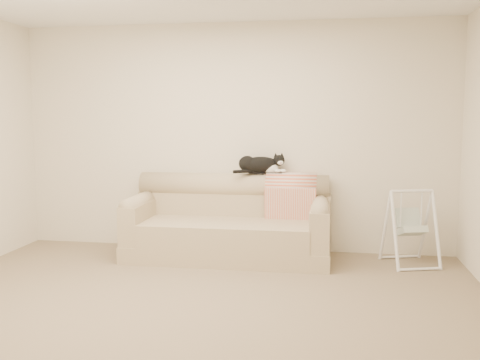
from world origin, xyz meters
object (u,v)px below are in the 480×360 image
at_px(sofa, 229,225).
at_px(remote_b, 274,174).
at_px(remote_a, 257,173).
at_px(tuxedo_cat, 260,164).
at_px(baby_swing, 410,227).

height_order(sofa, remote_b, remote_b).
bearing_deg(remote_a, tuxedo_cat, -23.89).
bearing_deg(remote_a, sofa, -136.86).
relative_size(remote_a, tuxedo_cat, 0.32).
distance_m(remote_b, baby_swing, 1.55).
bearing_deg(sofa, remote_a, 43.14).
height_order(remote_b, tuxedo_cat, tuxedo_cat).
bearing_deg(remote_b, tuxedo_cat, 176.91).
xyz_separation_m(sofa, remote_a, (0.27, 0.25, 0.56)).
height_order(sofa, remote_a, remote_a).
xyz_separation_m(tuxedo_cat, baby_swing, (1.61, -0.24, -0.61)).
bearing_deg(tuxedo_cat, baby_swing, -8.62).
height_order(sofa, baby_swing, sofa).
relative_size(remote_a, remote_b, 1.09).
bearing_deg(sofa, tuxedo_cat, 37.10).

